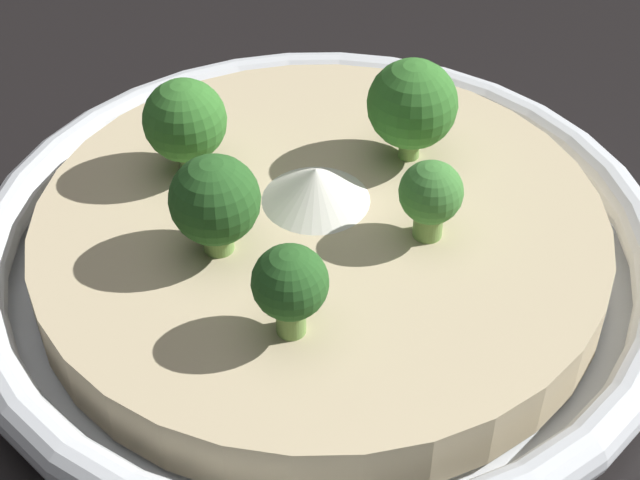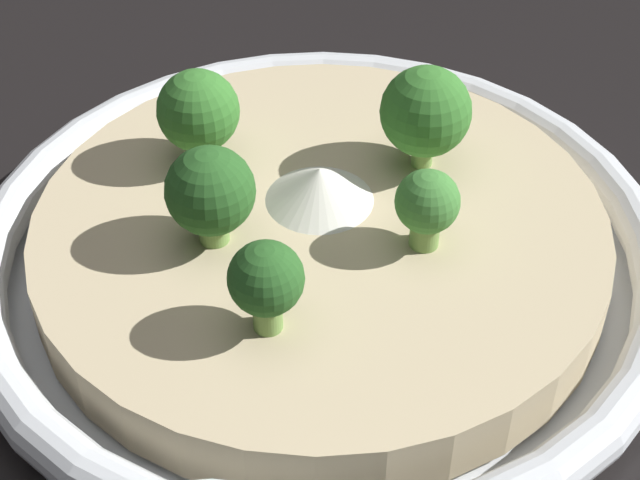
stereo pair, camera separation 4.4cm
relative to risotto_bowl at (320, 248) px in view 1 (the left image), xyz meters
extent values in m
plane|color=black|center=(0.00, 0.00, -0.02)|extent=(6.00, 6.00, 0.00)
cylinder|color=silver|center=(0.00, 0.00, -0.01)|extent=(0.29, 0.29, 0.01)
torus|color=silver|center=(0.00, 0.00, 0.00)|extent=(0.31, 0.31, 0.02)
cylinder|color=#CCB78E|center=(0.00, 0.00, 0.00)|extent=(0.25, 0.25, 0.03)
cone|color=white|center=(-0.01, 0.01, 0.03)|extent=(0.05, 0.05, 0.02)
cylinder|color=#759E4C|center=(0.04, 0.02, 0.03)|extent=(0.02, 0.02, 0.02)
sphere|color=#428438|center=(0.04, 0.02, 0.04)|extent=(0.03, 0.03, 0.03)
cylinder|color=#759E4C|center=(0.01, 0.06, 0.03)|extent=(0.01, 0.01, 0.02)
sphere|color=#387A2D|center=(0.01, 0.06, 0.05)|extent=(0.04, 0.04, 0.04)
cylinder|color=#759E4C|center=(-0.02, -0.04, 0.03)|extent=(0.02, 0.02, 0.02)
sphere|color=#285B23|center=(-0.02, -0.04, 0.04)|extent=(0.04, 0.04, 0.04)
cylinder|color=#668E47|center=(-0.07, -0.01, 0.03)|extent=(0.01, 0.01, 0.02)
sphere|color=#387A2D|center=(-0.07, -0.01, 0.04)|extent=(0.04, 0.04, 0.04)
cylinder|color=#759E4C|center=(0.03, -0.06, 0.03)|extent=(0.01, 0.01, 0.02)
sphere|color=#285B23|center=(0.03, -0.06, 0.04)|extent=(0.03, 0.03, 0.03)
camera|label=1|loc=(0.20, -0.26, 0.29)|focal=55.00mm
camera|label=2|loc=(0.23, -0.23, 0.29)|focal=55.00mm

